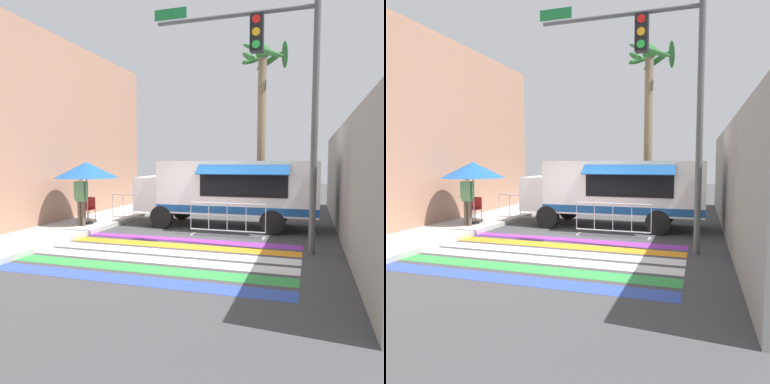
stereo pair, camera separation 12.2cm
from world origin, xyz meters
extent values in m
plane|color=#424244|center=(0.00, 0.00, 0.00)|extent=(60.00, 60.00, 0.00)
cube|color=#B7B5AD|center=(-5.39, 0.00, 0.07)|extent=(4.40, 16.00, 0.14)
cube|color=tan|center=(-5.44, 0.00, 3.37)|extent=(0.25, 16.00, 6.75)
cube|color=gray|center=(4.32, 3.00, 1.71)|extent=(0.20, 16.00, 3.41)
cube|color=#334FB2|center=(0.00, -3.44, 0.00)|extent=(6.40, 0.56, 0.01)
cube|color=green|center=(0.00, -2.68, 0.00)|extent=(6.40, 0.56, 0.01)
cube|color=white|center=(0.00, -1.92, 0.00)|extent=(6.40, 0.56, 0.01)
cube|color=white|center=(0.00, -1.16, 0.00)|extent=(6.40, 0.56, 0.01)
cube|color=orange|center=(0.00, -0.40, 0.00)|extent=(6.40, 0.56, 0.01)
cube|color=purple|center=(0.00, 0.36, 0.00)|extent=(6.40, 0.56, 0.01)
cube|color=white|center=(1.00, 3.03, 1.44)|extent=(5.29, 2.35, 1.77)
cube|color=white|center=(-1.65, 3.03, 1.15)|extent=(1.87, 2.16, 1.19)
cube|color=#1E232D|center=(-2.53, 3.03, 1.45)|extent=(0.06, 1.88, 0.45)
cube|color=black|center=(1.31, 1.84, 1.57)|extent=(2.80, 0.03, 0.79)
cube|color=#194C8C|center=(1.31, 1.64, 2.05)|extent=(2.90, 0.43, 0.31)
cube|color=#194C8C|center=(1.00, 1.85, 0.73)|extent=(5.29, 0.01, 0.24)
cylinder|color=black|center=(-1.49, 1.95, 0.39)|extent=(0.79, 0.22, 0.79)
cylinder|color=black|center=(-1.49, 4.11, 0.39)|extent=(0.79, 0.22, 0.79)
cylinder|color=black|center=(2.24, 1.95, 0.39)|extent=(0.79, 0.22, 0.79)
cylinder|color=black|center=(2.24, 4.11, 0.39)|extent=(0.79, 0.22, 0.79)
cylinder|color=#515456|center=(3.41, -0.22, 3.25)|extent=(0.16, 0.16, 6.49)
cylinder|color=#515456|center=(1.38, -0.22, 5.99)|extent=(4.07, 0.11, 0.11)
cube|color=black|center=(1.99, -0.25, 5.48)|extent=(0.32, 0.28, 0.90)
cylinder|color=red|center=(1.99, -0.39, 5.78)|extent=(0.20, 0.02, 0.20)
cylinder|color=#F2A519|center=(1.99, -0.39, 5.48)|extent=(0.20, 0.02, 0.20)
cylinder|color=green|center=(1.99, -0.39, 5.18)|extent=(0.20, 0.02, 0.20)
cube|color=#197238|center=(-0.31, -0.24, 6.21)|extent=(0.90, 0.02, 0.28)
cylinder|color=black|center=(-3.97, 1.26, 0.17)|extent=(0.36, 0.36, 0.06)
cylinder|color=#B2B2B7|center=(-3.97, 1.26, 1.21)|extent=(0.04, 0.04, 2.14)
cone|color=#1E59A5|center=(-3.97, 1.26, 2.01)|extent=(2.15, 2.15, 0.55)
cylinder|color=#4C4C51|center=(-4.46, 1.47, 0.36)|extent=(0.02, 0.02, 0.43)
cylinder|color=#4C4C51|center=(-4.06, 1.47, 0.36)|extent=(0.02, 0.02, 0.43)
cylinder|color=#4C4C51|center=(-4.46, 1.88, 0.36)|extent=(0.02, 0.02, 0.43)
cylinder|color=#4C4C51|center=(-4.06, 1.88, 0.36)|extent=(0.02, 0.02, 0.43)
cube|color=#B22626|center=(-4.26, 1.68, 0.59)|extent=(0.43, 0.43, 0.03)
cube|color=#B22626|center=(-4.26, 1.88, 0.81)|extent=(0.43, 0.03, 0.41)
cylinder|color=brown|center=(-4.02, 0.86, 0.56)|extent=(0.13, 0.13, 0.83)
cylinder|color=brown|center=(-3.87, 0.86, 0.56)|extent=(0.13, 0.13, 0.83)
cube|color=#598C59|center=(-3.94, 0.86, 1.30)|extent=(0.34, 0.20, 0.67)
cylinder|color=#598C59|center=(-4.16, 0.86, 1.34)|extent=(0.09, 0.09, 0.57)
cylinder|color=#598C59|center=(-3.72, 0.86, 1.34)|extent=(0.09, 0.09, 0.57)
sphere|color=tan|center=(-3.94, 0.86, 1.78)|extent=(0.23, 0.23, 0.23)
cylinder|color=#B7BABF|center=(0.95, 1.21, 1.03)|extent=(2.32, 0.04, 0.04)
cylinder|color=#B7BABF|center=(0.95, 1.21, 0.19)|extent=(2.32, 0.04, 0.04)
cylinder|color=#B7BABF|center=(-0.20, 1.21, 0.61)|extent=(0.02, 0.02, 0.84)
cylinder|color=#B7BABF|center=(0.37, 1.21, 0.61)|extent=(0.02, 0.02, 0.84)
cylinder|color=#B7BABF|center=(0.95, 1.21, 0.61)|extent=(0.02, 0.02, 0.84)
cylinder|color=#B7BABF|center=(1.53, 1.21, 0.61)|extent=(0.02, 0.02, 0.84)
cylinder|color=#B7BABF|center=(2.11, 1.21, 0.61)|extent=(0.02, 0.02, 0.84)
cube|color=#B7BABF|center=(-0.15, 1.21, 0.01)|extent=(0.06, 0.44, 0.03)
cube|color=#B7BABF|center=(2.06, 1.21, 0.01)|extent=(0.06, 0.44, 0.03)
cylinder|color=#B7BABF|center=(-3.03, 2.94, 1.03)|extent=(1.83, 0.04, 0.04)
cylinder|color=#B7BABF|center=(-3.03, 2.94, 0.19)|extent=(1.83, 0.04, 0.04)
cylinder|color=#B7BABF|center=(-3.95, 2.94, 0.61)|extent=(0.02, 0.02, 0.84)
cylinder|color=#B7BABF|center=(-3.49, 2.94, 0.61)|extent=(0.02, 0.02, 0.84)
cylinder|color=#B7BABF|center=(-3.03, 2.94, 0.61)|extent=(0.02, 0.02, 0.84)
cylinder|color=#B7BABF|center=(-2.57, 2.94, 0.61)|extent=(0.02, 0.02, 0.84)
cylinder|color=#B7BABF|center=(-2.12, 2.94, 0.61)|extent=(0.02, 0.02, 0.84)
cube|color=#B7BABF|center=(-3.90, 2.94, 0.01)|extent=(0.06, 0.44, 0.03)
cube|color=#B7BABF|center=(-2.17, 2.94, 0.01)|extent=(0.06, 0.44, 0.03)
cylinder|color=#7A664C|center=(1.38, 5.80, 3.29)|extent=(0.34, 0.34, 6.58)
sphere|color=#2D6B33|center=(1.38, 5.80, 6.73)|extent=(0.60, 0.60, 0.60)
ellipsoid|color=#2D6B33|center=(2.26, 5.85, 6.54)|extent=(0.35, 1.74, 0.83)
ellipsoid|color=#2D6B33|center=(1.61, 6.42, 6.50)|extent=(1.29, 0.66, 0.77)
ellipsoid|color=#2D6B33|center=(0.92, 6.18, 6.53)|extent=(0.96, 1.09, 0.66)
ellipsoid|color=#2D6B33|center=(0.86, 5.47, 6.50)|extent=(0.86, 1.16, 0.73)
ellipsoid|color=#2D6B33|center=(1.49, 4.99, 6.55)|extent=(1.63, 0.46, 0.74)
camera|label=1|loc=(3.33, -9.87, 2.31)|focal=35.00mm
camera|label=2|loc=(3.44, -9.83, 2.31)|focal=35.00mm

